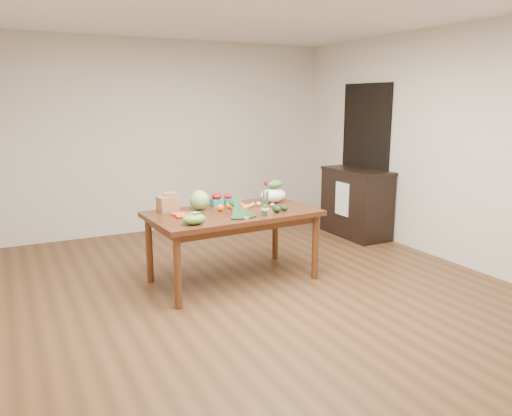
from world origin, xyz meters
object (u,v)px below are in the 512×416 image
cabbage (200,200)px  paper_bag (168,202)px  cabinet (356,203)px  mandarin_cluster (240,206)px  kale_bunch (241,209)px  salad_bag (273,192)px  asparagus_bundle (265,203)px  dining_table (233,246)px

cabbage → paper_bag: bearing=165.9°
cabinet → paper_bag: size_ratio=3.86×
paper_bag → cabbage: (0.32, -0.08, 0.01)m
mandarin_cluster → kale_bunch: size_ratio=0.45×
cabbage → mandarin_cluster: bearing=-30.6°
paper_bag → salad_bag: (1.19, -0.10, 0.02)m
kale_bunch → salad_bag: salad_bag is taller
cabbage → asparagus_bundle: bearing=-48.7°
paper_bag → cabbage: 0.33m
mandarin_cluster → salad_bag: salad_bag is taller
mandarin_cluster → salad_bag: bearing=21.3°
cabinet → paper_bag: 2.94m
cabinet → salad_bag: 1.84m
dining_table → cabbage: (-0.27, 0.23, 0.48)m
paper_bag → kale_bunch: size_ratio=0.66×
dining_table → salad_bag: bearing=16.2°
asparagus_bundle → kale_bunch: bearing=167.3°
mandarin_cluster → asparagus_bundle: size_ratio=0.72×
dining_table → cabinet: 2.43m
dining_table → kale_bunch: kale_bunch is taller
paper_bag → asparagus_bundle: asparagus_bundle is taller
cabinet → salad_bag: size_ratio=3.45×
dining_table → paper_bag: 0.82m
cabinet → cabbage: bearing=-166.4°
mandarin_cluster → asparagus_bundle: asparagus_bundle is taller
paper_bag → mandarin_cluster: (0.69, -0.30, -0.05)m
paper_bag → mandarin_cluster: bearing=-23.4°
salad_bag → kale_bunch: bearing=-142.1°
paper_bag → asparagus_bundle: size_ratio=1.06×
mandarin_cluster → asparagus_bundle: bearing=-71.1°
cabinet → kale_bunch: 2.59m
dining_table → salad_bag: (0.59, 0.21, 0.49)m
dining_table → kale_bunch: (-0.03, -0.27, 0.45)m
dining_table → kale_bunch: size_ratio=4.27×
dining_table → mandarin_cluster: 0.43m
cabinet → kale_bunch: size_ratio=2.55×
kale_bunch → cabinet: bearing=22.8°
cabinet → salad_bag: bearing=-159.1°
kale_bunch → asparagus_bundle: (0.24, -0.04, 0.05)m
cabbage → kale_bunch: (0.24, -0.51, -0.02)m
paper_bag → mandarin_cluster: size_ratio=1.47×
cabinet → paper_bag: bearing=-169.4°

